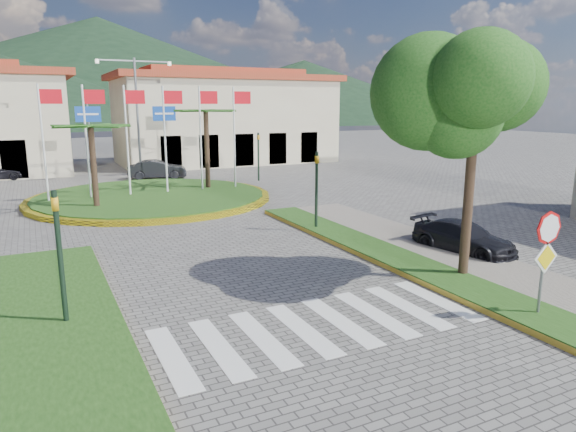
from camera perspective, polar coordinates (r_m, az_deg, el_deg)
name	(u,v)px	position (r m, az deg, el deg)	size (l,w,h in m)	color
ground	(439,418)	(9.34, 16.42, -20.77)	(160.00, 160.00, 0.00)	#5F5C5A
sidewalk_right	(567,308)	(14.68, 28.62, -8.97)	(4.00, 28.00, 0.15)	gray
verge_right	(534,316)	(13.75, 25.70, -10.00)	(1.60, 28.00, 0.18)	#1C4212
median_left	(1,344)	(12.63, -29.24, -12.33)	(5.00, 14.00, 0.18)	#1C4212
crosswalk	(317,326)	(12.16, 3.29, -12.08)	(8.00, 3.00, 0.01)	silver
roundabout_island	(152,197)	(28.56, -14.92, 2.10)	(12.70, 12.70, 6.00)	yellow
stop_sign	(546,247)	(13.29, 26.77, -3.12)	(0.80, 0.11, 2.65)	slate
deciduous_tree	(476,99)	(15.31, 20.16, 12.14)	(3.60, 3.60, 6.80)	black
traffic_light_left	(59,246)	(12.48, -24.09, -3.08)	(0.15, 0.18, 3.20)	black
traffic_light_right	(317,183)	(20.49, 3.19, 3.63)	(0.15, 0.18, 3.20)	black
traffic_light_far	(258,152)	(34.51, -3.31, 7.15)	(0.18, 0.15, 3.20)	black
direction_sign_west	(89,128)	(36.76, -21.23, 9.14)	(1.60, 0.14, 5.20)	slate
direction_sign_east	(165,126)	(37.58, -13.54, 9.68)	(1.60, 0.14, 5.20)	slate
street_lamp_centre	(137,113)	(36.19, -16.39, 10.97)	(4.80, 0.16, 8.00)	slate
building_right	(225,117)	(46.29, -7.00, 10.81)	(19.08, 9.54, 8.05)	#C6B896
hill_far_mid	(101,70)	(167.16, -20.11, 14.98)	(180.00, 180.00, 30.00)	black
hill_far_east	(304,91)	(159.65, 1.79, 13.70)	(120.00, 120.00, 18.00)	black
hill_near_back	(3,91)	(135.70, -29.08, 12.04)	(110.00, 110.00, 16.00)	black
car_dark_b	(157,169)	(36.67, -14.30, 5.05)	(1.36, 3.90, 1.29)	black
car_side_right	(464,237)	(18.68, 18.93, -2.27)	(1.51, 3.72, 1.08)	black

